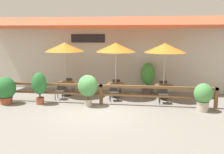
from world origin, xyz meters
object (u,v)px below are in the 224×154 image
(potted_plant_tall_tropical, at_px, (6,89))
(dining_table_middle, at_px, (116,86))
(chair_middle_streetside, at_px, (114,91))
(patio_umbrella_far, at_px, (165,48))
(patio_umbrella_near, at_px, (64,47))
(chair_near_wallside, at_px, (70,84))
(dining_table_far, at_px, (163,88))
(potted_plant_broad_leaf, at_px, (148,76))
(potted_plant_entrance_palm, at_px, (203,96))
(chair_far_streetside, at_px, (164,94))
(chair_near_streetside, at_px, (60,90))
(potted_plant_corner_fern, at_px, (88,87))
(patio_umbrella_middle, at_px, (116,48))
(chair_far_wallside, at_px, (163,87))
(potted_plant_small_flowering, at_px, (39,85))
(chair_middle_wallside, at_px, (116,86))
(dining_table_near, at_px, (66,85))

(potted_plant_tall_tropical, bearing_deg, dining_table_middle, 21.50)
(chair_middle_streetside, relative_size, patio_umbrella_far, 0.29)
(patio_umbrella_near, distance_m, chair_middle_streetside, 3.46)
(chair_near_wallside, height_order, dining_table_far, chair_near_wallside)
(potted_plant_broad_leaf, bearing_deg, potted_plant_entrance_palm, -51.56)
(chair_near_wallside, xyz_separation_m, chair_far_streetside, (5.09, -1.48, 0.00))
(patio_umbrella_far, distance_m, dining_table_far, 1.99)
(chair_near_streetside, height_order, dining_table_far, chair_near_streetside)
(dining_table_middle, xyz_separation_m, potted_plant_corner_fern, (-1.05, -1.76, 0.32))
(chair_near_wallside, xyz_separation_m, potted_plant_entrance_palm, (6.67, -2.52, 0.21))
(dining_table_far, bearing_deg, chair_middle_streetside, -166.44)
(chair_near_wallside, height_order, patio_umbrella_middle, patio_umbrella_middle)
(chair_near_streetside, distance_m, dining_table_middle, 2.83)
(dining_table_middle, height_order, potted_plant_entrance_palm, potted_plant_entrance_palm)
(chair_far_wallside, bearing_deg, potted_plant_small_flowering, 16.35)
(dining_table_middle, bearing_deg, chair_middle_streetside, -91.22)
(chair_middle_wallside, relative_size, potted_plant_broad_leaf, 0.49)
(dining_table_middle, bearing_deg, potted_plant_corner_fern, -120.75)
(chair_middle_streetside, distance_m, potted_plant_tall_tropical, 5.11)
(potted_plant_broad_leaf, bearing_deg, chair_middle_wallside, -165.87)
(dining_table_middle, bearing_deg, patio_umbrella_middle, 0.00)
(chair_near_streetside, bearing_deg, potted_plant_corner_fern, -31.36)
(potted_plant_corner_fern, relative_size, potted_plant_tall_tropical, 1.12)
(dining_table_near, distance_m, potted_plant_tall_tropical, 2.98)
(patio_umbrella_middle, bearing_deg, chair_near_wallside, 165.75)
(dining_table_middle, bearing_deg, chair_middle_wallside, 93.28)
(dining_table_near, xyz_separation_m, dining_table_far, (5.10, -0.04, 0.00))
(chair_middle_streetside, bearing_deg, patio_umbrella_far, 0.60)
(potted_plant_small_flowering, distance_m, potted_plant_broad_leaf, 5.77)
(potted_plant_corner_fern, relative_size, potted_plant_entrance_palm, 1.19)
(chair_far_wallside, height_order, potted_plant_broad_leaf, potted_plant_broad_leaf)
(dining_table_near, height_order, dining_table_far, same)
(chair_middle_wallside, relative_size, chair_far_streetside, 1.00)
(dining_table_near, xyz_separation_m, patio_umbrella_far, (5.10, -0.04, 1.99))
(dining_table_far, height_order, chair_far_streetside, chair_far_streetside)
(potted_plant_entrance_palm, bearing_deg, potted_plant_broad_leaf, 128.44)
(patio_umbrella_near, height_order, patio_umbrella_middle, same)
(dining_table_middle, bearing_deg, chair_near_wallside, 165.75)
(patio_umbrella_middle, height_order, potted_plant_entrance_palm, patio_umbrella_middle)
(chair_near_wallside, xyz_separation_m, chair_middle_wallside, (2.66, -0.02, 0.00))
(patio_umbrella_near, relative_size, dining_table_far, 3.09)
(patio_umbrella_near, xyz_separation_m, dining_table_near, (0.00, -0.00, -1.99))
(patio_umbrella_middle, height_order, chair_middle_wallside, patio_umbrella_middle)
(patio_umbrella_middle, bearing_deg, chair_far_streetside, -18.43)
(chair_middle_streetside, xyz_separation_m, chair_middle_wallside, (-0.02, 1.33, 0.00))
(patio_umbrella_near, xyz_separation_m, chair_far_wallside, (5.10, 0.68, -2.12))
(chair_near_wallside, bearing_deg, potted_plant_entrance_palm, 159.64)
(patio_umbrella_middle, xyz_separation_m, potted_plant_entrance_palm, (3.97, -1.83, -1.90))
(chair_middle_wallside, bearing_deg, chair_far_streetside, 148.87)
(dining_table_middle, bearing_deg, potted_plant_small_flowering, -152.14)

